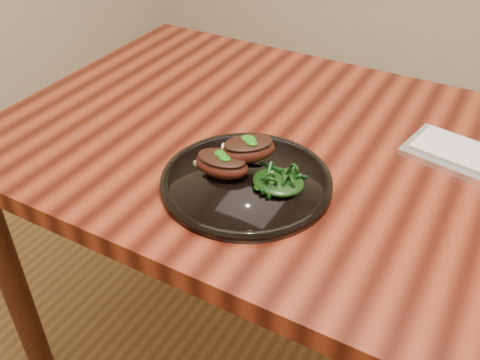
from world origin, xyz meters
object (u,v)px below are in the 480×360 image
lamb_chop_front (222,163)px  greens_heap (278,179)px  desk (385,205)px  plate (246,181)px

lamb_chop_front → greens_heap: bearing=8.8°
greens_heap → desk: bearing=47.8°
lamb_chop_front → greens_heap: (0.10, 0.02, -0.01)m
desk → plate: 0.29m
desk → lamb_chop_front: size_ratio=15.14×
lamb_chop_front → desk: bearing=35.8°
plate → desk: bearing=39.4°
desk → plate: (-0.21, -0.17, 0.09)m
desk → lamb_chop_front: bearing=-144.2°
plate → greens_heap: (0.06, 0.01, 0.02)m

